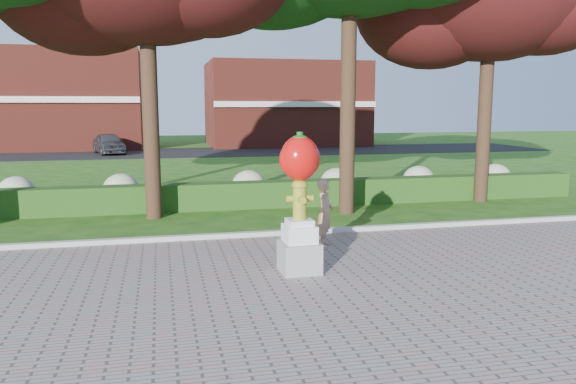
% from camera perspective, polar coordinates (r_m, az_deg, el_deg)
% --- Properties ---
extents(ground, '(100.00, 100.00, 0.00)m').
position_cam_1_polar(ground, '(10.55, -2.61, -8.50)').
color(ground, '#1E4F13').
rests_on(ground, ground).
extents(walkway, '(40.00, 14.00, 0.04)m').
position_cam_1_polar(walkway, '(6.92, 3.61, -18.00)').
color(walkway, gray).
rests_on(walkway, ground).
extents(curb, '(40.00, 0.18, 0.15)m').
position_cam_1_polar(curb, '(13.39, -4.91, -4.44)').
color(curb, '#ADADA5').
rests_on(curb, ground).
extents(lawn_hedge, '(24.00, 0.70, 0.80)m').
position_cam_1_polar(lawn_hedge, '(17.23, -6.78, -0.38)').
color(lawn_hedge, '#214513').
rests_on(lawn_hedge, ground).
extents(hydrangea_row, '(20.10, 1.10, 0.99)m').
position_cam_1_polar(hydrangea_row, '(18.25, -5.34, 0.63)').
color(hydrangea_row, '#AAB389').
rests_on(hydrangea_row, ground).
extents(street, '(50.00, 8.00, 0.02)m').
position_cam_1_polar(street, '(38.09, -10.17, 3.98)').
color(street, black).
rests_on(street, ground).
extents(building_left, '(14.00, 8.00, 7.00)m').
position_cam_1_polar(building_left, '(44.68, -23.75, 8.56)').
color(building_left, maroon).
rests_on(building_left, ground).
extents(building_right, '(12.00, 8.00, 6.40)m').
position_cam_1_polar(building_right, '(44.99, -0.32, 8.91)').
color(building_right, maroon).
rests_on(building_right, ground).
extents(hydrant_sculpture, '(0.76, 0.73, 2.62)m').
position_cam_1_polar(hydrant_sculpture, '(10.34, 1.19, -0.71)').
color(hydrant_sculpture, gray).
rests_on(hydrant_sculpture, walkway).
extents(woman, '(0.55, 0.65, 1.50)m').
position_cam_1_polar(woman, '(12.40, 3.77, -2.11)').
color(woman, tan).
rests_on(woman, walkway).
extents(parked_car, '(2.61, 4.26, 1.36)m').
position_cam_1_polar(parked_car, '(38.12, -17.75, 4.74)').
color(parked_car, '#3B3E42').
rests_on(parked_car, street).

